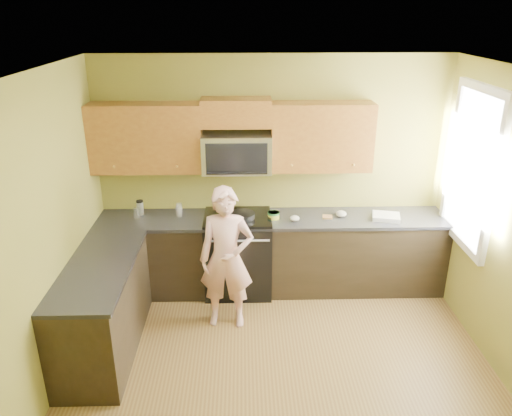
{
  "coord_description": "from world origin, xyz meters",
  "views": [
    {
      "loc": [
        -0.33,
        -3.5,
        3.15
      ],
      "look_at": [
        -0.2,
        1.3,
        1.2
      ],
      "focal_mm": 34.7,
      "sensor_mm": 36.0,
      "label": 1
    }
  ],
  "objects_px": {
    "frying_pan": "(243,218)",
    "travel_mug": "(141,214)",
    "woman": "(227,259)",
    "butter_tub": "(274,218)",
    "microwave": "(237,171)",
    "stove": "(238,253)"
  },
  "relations": [
    {
      "from": "frying_pan",
      "to": "travel_mug",
      "type": "xyz_separation_m",
      "value": [
        -1.18,
        0.2,
        -0.03
      ]
    },
    {
      "from": "woman",
      "to": "frying_pan",
      "type": "relative_size",
      "value": 3.15
    },
    {
      "from": "frying_pan",
      "to": "butter_tub",
      "type": "height_order",
      "value": "frying_pan"
    },
    {
      "from": "woman",
      "to": "butter_tub",
      "type": "relative_size",
      "value": 11.22
    },
    {
      "from": "microwave",
      "to": "frying_pan",
      "type": "bearing_deg",
      "value": -71.7
    },
    {
      "from": "microwave",
      "to": "travel_mug",
      "type": "distance_m",
      "value": 1.24
    },
    {
      "from": "stove",
      "to": "woman",
      "type": "distance_m",
      "value": 0.74
    },
    {
      "from": "woman",
      "to": "travel_mug",
      "type": "xyz_separation_m",
      "value": [
        -1.02,
        0.83,
        0.15
      ]
    },
    {
      "from": "woman",
      "to": "travel_mug",
      "type": "bearing_deg",
      "value": 144.82
    },
    {
      "from": "stove",
      "to": "microwave",
      "type": "bearing_deg",
      "value": 90.0
    },
    {
      "from": "butter_tub",
      "to": "stove",
      "type": "bearing_deg",
      "value": 178.91
    },
    {
      "from": "microwave",
      "to": "butter_tub",
      "type": "xyz_separation_m",
      "value": [
        0.41,
        -0.13,
        -0.53
      ]
    },
    {
      "from": "stove",
      "to": "microwave",
      "type": "xyz_separation_m",
      "value": [
        0.0,
        0.12,
        0.97
      ]
    },
    {
      "from": "stove",
      "to": "microwave",
      "type": "distance_m",
      "value": 0.98
    },
    {
      "from": "travel_mug",
      "to": "frying_pan",
      "type": "bearing_deg",
      "value": -9.64
    },
    {
      "from": "butter_tub",
      "to": "woman",
      "type": "bearing_deg",
      "value": -127.98
    },
    {
      "from": "stove",
      "to": "woman",
      "type": "bearing_deg",
      "value": -99.3
    },
    {
      "from": "stove",
      "to": "butter_tub",
      "type": "relative_size",
      "value": 6.96
    },
    {
      "from": "frying_pan",
      "to": "microwave",
      "type": "bearing_deg",
      "value": 117.34
    },
    {
      "from": "frying_pan",
      "to": "travel_mug",
      "type": "bearing_deg",
      "value": 179.4
    },
    {
      "from": "stove",
      "to": "frying_pan",
      "type": "height_order",
      "value": "frying_pan"
    },
    {
      "from": "frying_pan",
      "to": "stove",
      "type": "bearing_deg",
      "value": 148.05
    }
  ]
}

